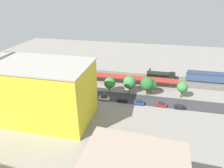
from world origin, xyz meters
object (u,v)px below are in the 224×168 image
at_px(passenger_coach, 206,76).
at_px(traffic_light, 149,87).
at_px(parked_car_2, 139,103).
at_px(parked_car_4, 104,98).
at_px(street_tree_3, 34,75).
at_px(freight_coach_far, 74,69).
at_px(parked_car_3, 122,100).
at_px(parked_car_7, 52,92).
at_px(street_tree_4, 147,84).
at_px(parked_car_6, 69,94).
at_px(street_tree_0, 182,87).
at_px(box_truck_1, 33,89).
at_px(locomotive, 162,75).
at_px(platform_canopy_near, 109,76).
at_px(parked_car_5, 85,96).
at_px(parked_car_1, 161,105).
at_px(street_tree_2, 130,82).
at_px(construction_building, 39,92).
at_px(street_tree_1, 152,85).
at_px(street_tree_5, 110,83).
at_px(parked_car_0, 180,107).

distance_m(passenger_coach, traffic_light, 35.66).
distance_m(parked_car_2, parked_car_4, 15.15).
bearing_deg(street_tree_3, freight_coach_far, -135.99).
distance_m(parked_car_3, parked_car_7, 32.77).
bearing_deg(parked_car_4, parked_car_7, -0.05).
relative_size(parked_car_3, street_tree_4, 0.52).
xyz_separation_m(parked_car_6, street_tree_0, (-48.86, -8.84, 4.39)).
height_order(box_truck_1, street_tree_0, street_tree_0).
bearing_deg(passenger_coach, locomotive, -0.00).
height_order(box_truck_1, street_tree_4, street_tree_4).
bearing_deg(platform_canopy_near, parked_car_7, 38.02).
height_order(parked_car_4, parked_car_5, parked_car_4).
distance_m(parked_car_5, parked_car_6, 7.34).
distance_m(platform_canopy_near, parked_car_3, 20.62).
distance_m(parked_car_1, box_truck_1, 57.86).
bearing_deg(street_tree_2, street_tree_4, 176.16).
xyz_separation_m(parked_car_2, construction_building, (34.52, 15.95, 9.46)).
distance_m(parked_car_3, parked_car_4, 7.99).
height_order(platform_canopy_near, parked_car_6, platform_canopy_near).
bearing_deg(locomotive, street_tree_1, 75.48).
relative_size(platform_canopy_near, street_tree_1, 9.40).
relative_size(parked_car_6, construction_building, 0.13).
bearing_deg(box_truck_1, street_tree_4, -169.57).
distance_m(parked_car_3, street_tree_3, 47.91).
relative_size(parked_car_2, street_tree_5, 0.57).
bearing_deg(box_truck_1, parked_car_4, -178.77).
xyz_separation_m(passenger_coach, parked_car_6, (62.82, 29.20, -2.26)).
bearing_deg(parked_car_2, parked_car_1, -176.46).
bearing_deg(parked_car_0, parked_car_1, -2.47).
bearing_deg(parked_car_1, construction_building, 20.77).
bearing_deg(street_tree_5, street_tree_3, -2.26).
distance_m(parked_car_4, street_tree_5, 8.42).
relative_size(passenger_coach, street_tree_3, 2.82).
bearing_deg(parked_car_0, passenger_coach, -117.13).
xyz_separation_m(parked_car_6, traffic_light, (-34.51, -7.57, 3.68)).
distance_m(locomotive, traffic_light, 22.73).
bearing_deg(box_truck_1, street_tree_5, -166.75).
height_order(locomotive, traffic_light, traffic_light).
height_order(street_tree_3, street_tree_5, street_tree_5).
xyz_separation_m(locomotive, box_truck_1, (58.55, 30.08, -0.15)).
distance_m(parked_car_1, traffic_light, 10.42).
xyz_separation_m(platform_canopy_near, street_tree_5, (-2.73, 10.53, 1.01)).
height_order(parked_car_0, parked_car_2, parked_car_2).
relative_size(street_tree_2, street_tree_4, 0.94).
distance_m(parked_car_2, parked_car_5, 23.93).
bearing_deg(street_tree_1, freight_coach_far, -18.54).
bearing_deg(street_tree_2, box_truck_1, 12.98).
bearing_deg(parked_car_5, street_tree_4, -161.50).
bearing_deg(parked_car_3, passenger_coach, -142.89).
distance_m(parked_car_3, street_tree_4, 13.90).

